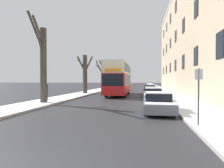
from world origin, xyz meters
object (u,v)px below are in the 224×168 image
Objects in this scene: bare_tree_left_3 at (113,76)px; bare_tree_left_2 at (102,75)px; parked_car_0 at (158,103)px; parked_car_2 at (151,92)px; parked_car_1 at (153,95)px; bare_tree_left_0 at (43,62)px; double_decker_bus at (119,77)px; bare_tree_left_1 at (85,73)px; pedestrian_left_sidewalk at (46,91)px; parked_car_3 at (149,90)px; street_sign_post at (199,94)px.

bare_tree_left_2 is at bearing -90.87° from bare_tree_left_3.
parked_car_2 is at bearing 90.00° from parked_car_0.
bare_tree_left_2 is 24.69m from parked_car_1.
double_decker_bus is at bearing 65.17° from bare_tree_left_0.
bare_tree_left_1 is 11.06m from pedestrian_left_sidewalk.
pedestrian_left_sidewalk reaches higher than parked_car_3.
bare_tree_left_3 is at bearing -77.10° from pedestrian_left_sidewalk.
parked_car_0 is at bearing -73.11° from double_decker_bus.
pedestrian_left_sidewalk is (-10.00, -1.66, 0.38)m from parked_car_1.
bare_tree_left_1 reaches higher than parked_car_3.
parked_car_0 is at bearing -90.00° from parked_car_2.
bare_tree_left_2 is at bearing 129.62° from parked_car_3.
bare_tree_left_3 is 37.35m from parked_car_1.
bare_tree_left_3 is at bearing 89.93° from bare_tree_left_1.
street_sign_post is at bearing -71.61° from bare_tree_left_2.
parked_car_1 is (9.42, 3.32, -2.96)m from bare_tree_left_0.
parked_car_2 is at bearing -23.04° from bare_tree_left_1.
bare_tree_left_2 is at bearing 109.93° from double_decker_bus.
street_sign_post is at bearing -86.35° from parked_car_3.
double_decker_bus reaches higher than street_sign_post.
parked_car_1 is (9.61, -22.59, -2.63)m from bare_tree_left_2.
bare_tree_left_0 is 0.68× the size of double_decker_bus.
bare_tree_left_1 is at bearing 121.53° from parked_car_0.
parked_car_1 is (9.44, -9.19, -2.45)m from bare_tree_left_1.
bare_tree_left_3 reaches higher than street_sign_post.
bare_tree_left_0 is at bearing 123.18° from pedestrian_left_sidewalk.
double_decker_bus is at bearing -14.66° from bare_tree_left_1.
bare_tree_left_3 is at bearing 89.98° from bare_tree_left_0.
bare_tree_left_3 is at bearing 103.05° from street_sign_post.
parked_car_2 is (9.61, -17.41, -2.64)m from bare_tree_left_2.
parked_car_2 is (0.00, 5.18, -0.01)m from parked_car_1.
bare_tree_left_1 is at bearing -169.28° from parked_car_3.
parked_car_1 is at bearing 90.00° from parked_car_0.
double_decker_bus is 9.10m from parked_car_1.
bare_tree_left_2 reaches higher than parked_car_2.
pedestrian_left_sidewalk is at bearing -121.16° from double_decker_bus.
bare_tree_left_3 is at bearing 102.55° from parked_car_0.
parked_car_1 is at bearing 97.46° from street_sign_post.
bare_tree_left_2 is at bearing -77.12° from pedestrian_left_sidewalk.
parked_car_2 is 2.16× the size of pedestrian_left_sidewalk.
parked_car_0 is (9.61, -28.78, -2.66)m from bare_tree_left_2.
bare_tree_left_1 is at bearing 165.34° from double_decker_bus.
bare_tree_left_3 reaches higher than bare_tree_left_1.
double_decker_bus is 2.42× the size of parked_car_0.
pedestrian_left_sidewalk is at bearing 142.33° from street_sign_post.
parked_car_3 is (0.00, 10.98, 0.02)m from parked_car_1.
bare_tree_left_0 is 1.89× the size of parked_car_3.
bare_tree_left_2 reaches higher than parked_car_1.
bare_tree_left_1 reaches higher than double_decker_bus.
double_decker_bus is 11.19m from pedestrian_left_sidewalk.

